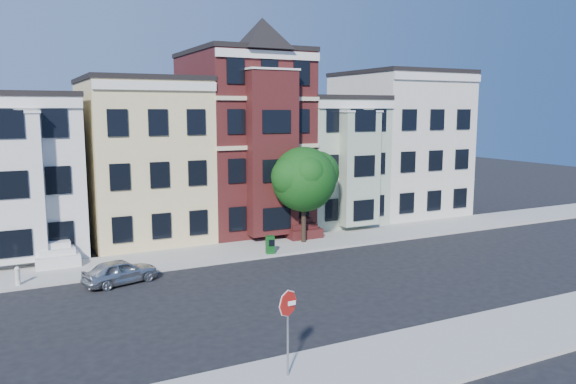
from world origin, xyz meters
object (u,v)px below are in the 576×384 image
parked_car (120,271)px  fire_hydrant (18,278)px  newspaper_box (270,245)px  stop_sign (288,328)px  street_tree (304,184)px

parked_car → fire_hydrant: (-4.43, 1.48, -0.10)m
newspaper_box → stop_sign: size_ratio=0.33×
parked_car → fire_hydrant: bearing=56.5°
parked_car → street_tree: bearing=-90.2°
newspaper_box → fire_hydrant: newspaper_box is taller
street_tree → stop_sign: street_tree is taller
stop_sign → fire_hydrant: bearing=114.8°
parked_car → stop_sign: (2.81, -12.33, 1.10)m
stop_sign → newspaper_box: bearing=64.3°
newspaper_box → stop_sign: (-5.81, -13.77, 1.04)m
parked_car → fire_hydrant: 4.67m
parked_car → fire_hydrant: parked_car is taller
newspaper_box → fire_hydrant: 13.05m
fire_hydrant → stop_sign: bearing=-62.3°
stop_sign → street_tree: bearing=57.2°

